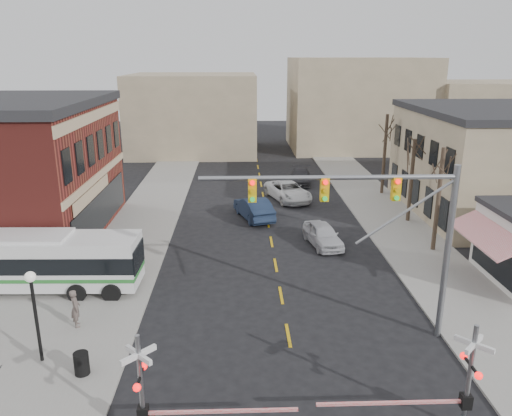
{
  "coord_description": "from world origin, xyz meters",
  "views": [
    {
      "loc": [
        -2.19,
        -18.09,
        12.34
      ],
      "look_at": [
        -1.18,
        10.62,
        3.5
      ],
      "focal_mm": 35.0,
      "sensor_mm": 36.0,
      "label": 1
    }
  ],
  "objects_px": {
    "street_lamp": "(33,298)",
    "pedestrian_far": "(94,261)",
    "rr_crossing_west": "(155,390)",
    "pedestrian_near": "(75,308)",
    "trash_bin": "(82,363)",
    "transit_bus": "(26,261)",
    "car_d": "(301,177)",
    "traffic_signal_mast": "(383,217)",
    "car_b": "(254,208)",
    "car_c": "(288,191)",
    "rr_crossing_east": "(456,379)",
    "car_a": "(323,235)"
  },
  "relations": [
    {
      "from": "street_lamp",
      "to": "pedestrian_far",
      "type": "xyz_separation_m",
      "value": [
        -0.01,
        8.29,
        -1.97
      ]
    },
    {
      "from": "rr_crossing_west",
      "to": "pedestrian_near",
      "type": "bearing_deg",
      "value": 123.64
    },
    {
      "from": "pedestrian_near",
      "to": "trash_bin",
      "type": "bearing_deg",
      "value": 179.86
    },
    {
      "from": "rr_crossing_west",
      "to": "pedestrian_near",
      "type": "xyz_separation_m",
      "value": [
        -4.9,
        7.36,
        -0.93
      ]
    },
    {
      "from": "transit_bus",
      "to": "pedestrian_near",
      "type": "height_order",
      "value": "transit_bus"
    },
    {
      "from": "pedestrian_far",
      "to": "street_lamp",
      "type": "bearing_deg",
      "value": -157.99
    },
    {
      "from": "transit_bus",
      "to": "pedestrian_far",
      "type": "relative_size",
      "value": 6.47
    },
    {
      "from": "pedestrian_far",
      "to": "car_d",
      "type": "bearing_deg",
      "value": -11.76
    },
    {
      "from": "rr_crossing_west",
      "to": "street_lamp",
      "type": "bearing_deg",
      "value": 140.21
    },
    {
      "from": "transit_bus",
      "to": "traffic_signal_mast",
      "type": "bearing_deg",
      "value": -16.67
    },
    {
      "from": "traffic_signal_mast",
      "to": "pedestrian_far",
      "type": "height_order",
      "value": "traffic_signal_mast"
    },
    {
      "from": "transit_bus",
      "to": "trash_bin",
      "type": "relative_size",
      "value": 13.03
    },
    {
      "from": "pedestrian_far",
      "to": "trash_bin",
      "type": "bearing_deg",
      "value": -146.04
    },
    {
      "from": "car_d",
      "to": "transit_bus",
      "type": "bearing_deg",
      "value": -119.92
    },
    {
      "from": "traffic_signal_mast",
      "to": "street_lamp",
      "type": "xyz_separation_m",
      "value": [
        -14.42,
        -1.53,
        -2.76
      ]
    },
    {
      "from": "car_d",
      "to": "pedestrian_near",
      "type": "distance_m",
      "value": 30.56
    },
    {
      "from": "rr_crossing_west",
      "to": "car_b",
      "type": "distance_m",
      "value": 23.9
    },
    {
      "from": "traffic_signal_mast",
      "to": "car_c",
      "type": "relative_size",
      "value": 1.88
    },
    {
      "from": "rr_crossing_west",
      "to": "car_c",
      "type": "xyz_separation_m",
      "value": [
        7.13,
        28.75,
        -1.17
      ]
    },
    {
      "from": "rr_crossing_east",
      "to": "trash_bin",
      "type": "height_order",
      "value": "rr_crossing_east"
    },
    {
      "from": "traffic_signal_mast",
      "to": "car_c",
      "type": "xyz_separation_m",
      "value": [
        -1.77,
        22.63,
        -4.98
      ]
    },
    {
      "from": "street_lamp",
      "to": "car_c",
      "type": "height_order",
      "value": "street_lamp"
    },
    {
      "from": "rr_crossing_east",
      "to": "pedestrian_far",
      "type": "relative_size",
      "value": 2.99
    },
    {
      "from": "car_a",
      "to": "pedestrian_far",
      "type": "bearing_deg",
      "value": -171.87
    },
    {
      "from": "car_d",
      "to": "pedestrian_far",
      "type": "height_order",
      "value": "pedestrian_far"
    },
    {
      "from": "rr_crossing_east",
      "to": "pedestrian_far",
      "type": "height_order",
      "value": "rr_crossing_east"
    },
    {
      "from": "pedestrian_far",
      "to": "rr_crossing_east",
      "type": "bearing_deg",
      "value": -107.28
    },
    {
      "from": "car_b",
      "to": "pedestrian_far",
      "type": "xyz_separation_m",
      "value": [
        -9.45,
        -10.67,
        0.2
      ]
    },
    {
      "from": "street_lamp",
      "to": "rr_crossing_west",
      "type": "bearing_deg",
      "value": -39.79
    },
    {
      "from": "car_a",
      "to": "pedestrian_far",
      "type": "height_order",
      "value": "pedestrian_far"
    },
    {
      "from": "rr_crossing_west",
      "to": "car_a",
      "type": "distance_m",
      "value": 19.55
    },
    {
      "from": "car_d",
      "to": "rr_crossing_west",
      "type": "bearing_deg",
      "value": -97.24
    },
    {
      "from": "transit_bus",
      "to": "trash_bin",
      "type": "height_order",
      "value": "transit_bus"
    },
    {
      "from": "rr_crossing_east",
      "to": "car_c",
      "type": "xyz_separation_m",
      "value": [
        -2.85,
        28.53,
        -1.17
      ]
    },
    {
      "from": "rr_crossing_west",
      "to": "car_c",
      "type": "distance_m",
      "value": 29.64
    },
    {
      "from": "trash_bin",
      "to": "traffic_signal_mast",
      "type": "bearing_deg",
      "value": 11.35
    },
    {
      "from": "trash_bin",
      "to": "street_lamp",
      "type": "bearing_deg",
      "value": 153.59
    },
    {
      "from": "rr_crossing_east",
      "to": "pedestrian_far",
      "type": "xyz_separation_m",
      "value": [
        -15.51,
        12.66,
        -0.91
      ]
    },
    {
      "from": "traffic_signal_mast",
      "to": "street_lamp",
      "type": "height_order",
      "value": "traffic_signal_mast"
    },
    {
      "from": "pedestrian_near",
      "to": "rr_crossing_east",
      "type": "bearing_deg",
      "value": -135.57
    },
    {
      "from": "transit_bus",
      "to": "pedestrian_near",
      "type": "distance_m",
      "value": 5.55
    },
    {
      "from": "transit_bus",
      "to": "car_a",
      "type": "distance_m",
      "value": 18.19
    },
    {
      "from": "traffic_signal_mast",
      "to": "car_c",
      "type": "bearing_deg",
      "value": 94.48
    },
    {
      "from": "traffic_signal_mast",
      "to": "street_lamp",
      "type": "bearing_deg",
      "value": -173.96
    },
    {
      "from": "transit_bus",
      "to": "car_b",
      "type": "height_order",
      "value": "transit_bus"
    },
    {
      "from": "pedestrian_near",
      "to": "rr_crossing_west",
      "type": "bearing_deg",
      "value": -166.29
    },
    {
      "from": "car_c",
      "to": "trash_bin",
      "type": "bearing_deg",
      "value": -130.98
    },
    {
      "from": "transit_bus",
      "to": "pedestrian_near",
      "type": "xyz_separation_m",
      "value": [
        3.76,
        -4.02,
        -0.72
      ]
    },
    {
      "from": "rr_crossing_east",
      "to": "car_d",
      "type": "bearing_deg",
      "value": 91.7
    },
    {
      "from": "transit_bus",
      "to": "pedestrian_far",
      "type": "bearing_deg",
      "value": 25.6
    }
  ]
}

